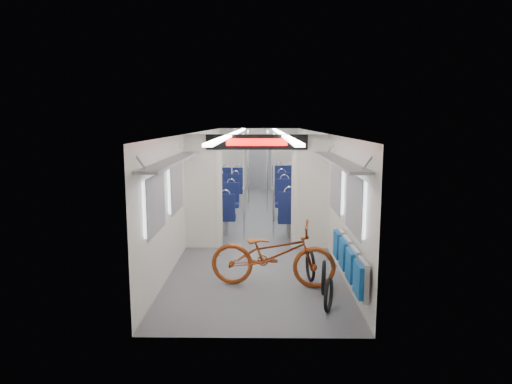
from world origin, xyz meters
TOP-DOWN VIEW (x-y plane):
  - carriage at (0.00, -0.27)m, footprint 12.00×12.02m
  - bicycle at (0.27, -4.25)m, footprint 2.01×0.91m
  - flip_bench at (1.35, -4.74)m, footprint 0.12×2.09m
  - bike_hoop_a at (1.00, -5.23)m, footprint 0.20×0.46m
  - bike_hoop_b at (1.02, -4.60)m, footprint 0.14×0.52m
  - bike_hoop_c at (0.88, -4.03)m, footprint 0.12×0.52m
  - seat_bay_near_left at (-0.93, -0.24)m, footprint 0.89×1.98m
  - seat_bay_near_right at (0.93, -0.30)m, footprint 0.96×2.31m
  - seat_bay_far_left at (-0.93, 3.65)m, footprint 0.89×1.99m
  - seat_bay_far_right at (0.93, 3.47)m, footprint 0.96×2.29m
  - stanchion_near_left at (-0.28, -1.42)m, footprint 0.04×0.04m
  - stanchion_near_right at (0.36, -1.30)m, footprint 0.04×0.04m
  - stanchion_far_left at (-0.29, 1.83)m, footprint 0.04×0.04m
  - stanchion_far_right at (0.26, 1.57)m, footprint 0.04×0.04m

SIDE VIEW (x-z plane):
  - bike_hoop_a at x=1.00m, z-range -0.03..0.45m
  - bike_hoop_b at x=1.02m, z-range -0.03..0.49m
  - bike_hoop_c at x=0.88m, z-range -0.03..0.50m
  - bicycle at x=0.27m, z-range 0.00..1.02m
  - seat_bay_near_left at x=-0.93m, z-range 0.00..1.07m
  - seat_bay_far_left at x=-0.93m, z-range -0.01..1.07m
  - seat_bay_far_right at x=0.93m, z-range -0.01..1.15m
  - seat_bay_near_right at x=0.93m, z-range -0.01..1.16m
  - flip_bench at x=1.35m, z-range 0.33..0.83m
  - stanchion_near_left at x=-0.28m, z-range 0.00..2.30m
  - stanchion_near_right at x=0.36m, z-range 0.00..2.30m
  - stanchion_far_left at x=-0.29m, z-range 0.00..2.30m
  - stanchion_far_right at x=0.26m, z-range 0.00..2.30m
  - carriage at x=0.00m, z-range 0.35..2.66m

